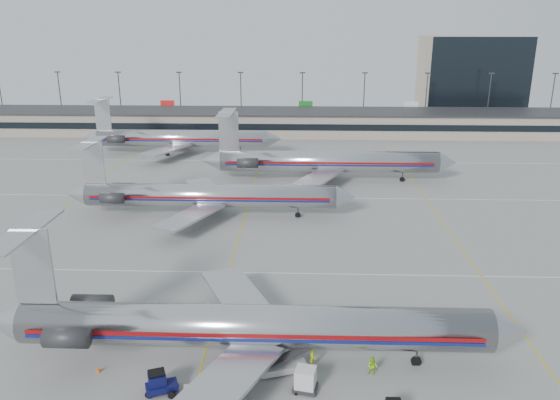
{
  "coord_description": "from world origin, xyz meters",
  "views": [
    {
      "loc": [
        8.29,
        -49.33,
        28.3
      ],
      "look_at": [
        5.63,
        24.57,
        4.5
      ],
      "focal_mm": 35.0,
      "sensor_mm": 36.0,
      "label": 1
    }
  ],
  "objects_px": {
    "tug_center": "(159,382)",
    "uld_container": "(305,380)",
    "jet_second_row": "(205,195)",
    "jet_foreground": "(242,325)",
    "belt_loader": "(284,366)"
  },
  "relations": [
    {
      "from": "jet_second_row",
      "to": "uld_container",
      "type": "bearing_deg",
      "value": -70.09
    },
    {
      "from": "jet_second_row",
      "to": "uld_container",
      "type": "distance_m",
      "value": 44.57
    },
    {
      "from": "tug_center",
      "to": "uld_container",
      "type": "xyz_separation_m",
      "value": [
        11.88,
        0.36,
        0.27
      ]
    },
    {
      "from": "jet_foreground",
      "to": "jet_second_row",
      "type": "bearing_deg",
      "value": 104.33
    },
    {
      "from": "jet_foreground",
      "to": "belt_loader",
      "type": "relative_size",
      "value": 9.55
    },
    {
      "from": "jet_foreground",
      "to": "jet_second_row",
      "type": "relative_size",
      "value": 1.06
    },
    {
      "from": "tug_center",
      "to": "uld_container",
      "type": "height_order",
      "value": "uld_container"
    },
    {
      "from": "jet_second_row",
      "to": "tug_center",
      "type": "xyz_separation_m",
      "value": [
        3.28,
        -42.21,
        -2.65
      ]
    },
    {
      "from": "jet_foreground",
      "to": "tug_center",
      "type": "xyz_separation_m",
      "value": [
        -6.44,
        -4.2,
        -2.84
      ]
    },
    {
      "from": "jet_foreground",
      "to": "belt_loader",
      "type": "bearing_deg",
      "value": -22.81
    },
    {
      "from": "belt_loader",
      "to": "jet_foreground",
      "type": "bearing_deg",
      "value": 139.43
    },
    {
      "from": "jet_foreground",
      "to": "tug_center",
      "type": "relative_size",
      "value": 22.11
    },
    {
      "from": "jet_foreground",
      "to": "jet_second_row",
      "type": "xyz_separation_m",
      "value": [
        -9.71,
        38.0,
        -0.19
      ]
    },
    {
      "from": "jet_foreground",
      "to": "belt_loader",
      "type": "height_order",
      "value": "jet_foreground"
    },
    {
      "from": "uld_container",
      "to": "belt_loader",
      "type": "distance_m",
      "value": 2.95
    }
  ]
}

